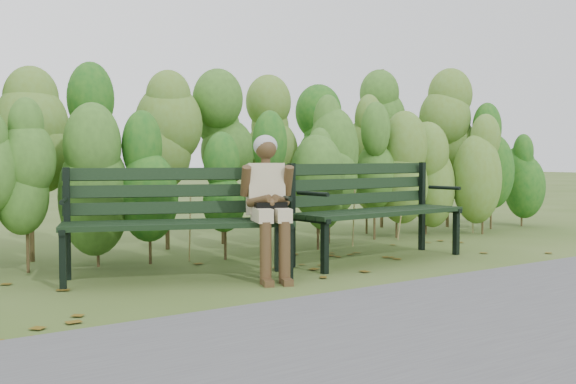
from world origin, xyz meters
TOP-DOWN VIEW (x-y plane):
  - ground at (0.00, 0.00)m, footprint 80.00×80.00m
  - footpath at (0.00, -2.20)m, footprint 60.00×2.50m
  - hedge_band at (0.00, 1.86)m, footprint 11.04×1.67m
  - leaf_litter at (-0.10, -0.15)m, footprint 5.65×2.16m
  - bench_left at (-1.17, 0.42)m, footprint 2.11×1.33m
  - bench_right at (1.03, 0.26)m, footprint 2.11×0.82m
  - seated_woman at (-0.49, -0.05)m, footprint 0.56×0.75m

SIDE VIEW (x-z plane):
  - ground at x=0.00m, z-range 0.00..0.00m
  - leaf_litter at x=-0.10m, z-range 0.00..0.01m
  - footpath at x=0.00m, z-range 0.00..0.01m
  - bench_left at x=-1.17m, z-range 0.09..1.10m
  - bench_right at x=1.03m, z-range 0.09..1.13m
  - seated_woman at x=-0.49m, z-range 0.10..1.40m
  - hedge_band at x=0.00m, z-range 0.05..2.47m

